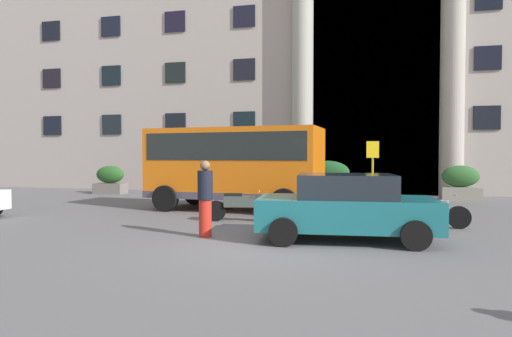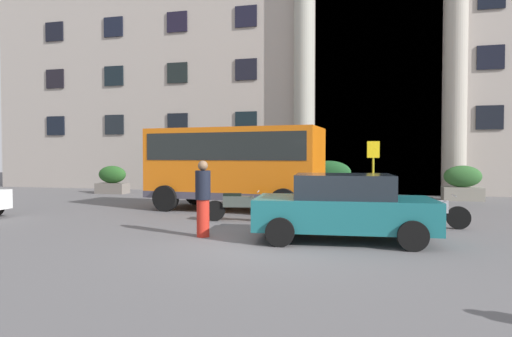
{
  "view_description": "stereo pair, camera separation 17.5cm",
  "coord_description": "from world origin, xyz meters",
  "px_view_note": "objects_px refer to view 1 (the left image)",
  "views": [
    {
      "loc": [
        1.84,
        -9.1,
        1.92
      ],
      "look_at": [
        -1.49,
        5.27,
        1.48
      ],
      "focal_mm": 30.14,
      "sensor_mm": 36.0,
      "label": 1
    },
    {
      "loc": [
        2.01,
        -9.06,
        1.92
      ],
      "look_at": [
        -1.49,
        5.27,
        1.48
      ],
      "focal_mm": 30.14,
      "sensor_mm": 36.0,
      "label": 2
    }
  ],
  "objects_px": {
    "orange_minibus": "(235,162)",
    "hedge_planter_west": "(110,180)",
    "pedestrian_child_trailing": "(205,198)",
    "motorcycle_far_end": "(238,206)",
    "parked_hatchback_near": "(346,207)",
    "bus_stop_sign": "(373,167)",
    "hedge_planter_far_east": "(228,182)",
    "hedge_planter_entrance_left": "(327,180)",
    "hedge_planter_far_west": "(460,183)",
    "motorcycle_near_kerb": "(428,210)"
  },
  "relations": [
    {
      "from": "hedge_planter_west",
      "to": "pedestrian_child_trailing",
      "type": "xyz_separation_m",
      "value": [
        8.63,
        -9.86,
        0.24
      ]
    },
    {
      "from": "pedestrian_child_trailing",
      "to": "motorcycle_far_end",
      "type": "bearing_deg",
      "value": -121.07
    },
    {
      "from": "hedge_planter_entrance_left",
      "to": "hedge_planter_west",
      "type": "height_order",
      "value": "hedge_planter_entrance_left"
    },
    {
      "from": "hedge_planter_far_west",
      "to": "parked_hatchback_near",
      "type": "bearing_deg",
      "value": -114.78
    },
    {
      "from": "orange_minibus",
      "to": "hedge_planter_far_west",
      "type": "distance_m",
      "value": 10.15
    },
    {
      "from": "hedge_planter_far_west",
      "to": "motorcycle_far_end",
      "type": "height_order",
      "value": "hedge_planter_far_west"
    },
    {
      "from": "pedestrian_child_trailing",
      "to": "hedge_planter_west",
      "type": "bearing_deg",
      "value": -77.56
    },
    {
      "from": "hedge_planter_west",
      "to": "motorcycle_far_end",
      "type": "distance_m",
      "value": 11.41
    },
    {
      "from": "orange_minibus",
      "to": "hedge_planter_west",
      "type": "height_order",
      "value": "orange_minibus"
    },
    {
      "from": "hedge_planter_far_east",
      "to": "hedge_planter_far_west",
      "type": "height_order",
      "value": "hedge_planter_far_west"
    },
    {
      "from": "orange_minibus",
      "to": "motorcycle_near_kerb",
      "type": "bearing_deg",
      "value": -16.58
    },
    {
      "from": "hedge_planter_west",
      "to": "pedestrian_child_trailing",
      "type": "distance_m",
      "value": 13.11
    },
    {
      "from": "motorcycle_near_kerb",
      "to": "motorcycle_far_end",
      "type": "relative_size",
      "value": 1.03
    },
    {
      "from": "motorcycle_far_end",
      "to": "pedestrian_child_trailing",
      "type": "relative_size",
      "value": 1.1
    },
    {
      "from": "hedge_planter_entrance_left",
      "to": "hedge_planter_west",
      "type": "distance_m",
      "value": 10.84
    },
    {
      "from": "hedge_planter_entrance_left",
      "to": "parked_hatchback_near",
      "type": "xyz_separation_m",
      "value": [
        1.04,
        -9.91,
        -0.05
      ]
    },
    {
      "from": "bus_stop_sign",
      "to": "hedge_planter_far_east",
      "type": "xyz_separation_m",
      "value": [
        -6.55,
        3.49,
        -0.86
      ]
    },
    {
      "from": "bus_stop_sign",
      "to": "hedge_planter_west",
      "type": "distance_m",
      "value": 13.13
    },
    {
      "from": "hedge_planter_far_east",
      "to": "parked_hatchback_near",
      "type": "bearing_deg",
      "value": -59.45
    },
    {
      "from": "bus_stop_sign",
      "to": "motorcycle_near_kerb",
      "type": "xyz_separation_m",
      "value": [
        1.29,
        -4.01,
        -1.06
      ]
    },
    {
      "from": "bus_stop_sign",
      "to": "hedge_planter_far_east",
      "type": "relative_size",
      "value": 1.68
    },
    {
      "from": "hedge_planter_far_east",
      "to": "motorcycle_near_kerb",
      "type": "height_order",
      "value": "hedge_planter_far_east"
    },
    {
      "from": "hedge_planter_west",
      "to": "motorcycle_near_kerb",
      "type": "height_order",
      "value": "hedge_planter_west"
    },
    {
      "from": "pedestrian_child_trailing",
      "to": "hedge_planter_far_west",
      "type": "bearing_deg",
      "value": -155.9
    },
    {
      "from": "hedge_planter_far_east",
      "to": "pedestrian_child_trailing",
      "type": "xyz_separation_m",
      "value": [
        2.49,
        -10.09,
        0.26
      ]
    },
    {
      "from": "bus_stop_sign",
      "to": "parked_hatchback_near",
      "type": "relative_size",
      "value": 0.6
    },
    {
      "from": "orange_minibus",
      "to": "hedge_planter_far_east",
      "type": "height_order",
      "value": "orange_minibus"
    },
    {
      "from": "orange_minibus",
      "to": "parked_hatchback_near",
      "type": "relative_size",
      "value": 1.53
    },
    {
      "from": "hedge_planter_entrance_left",
      "to": "hedge_planter_far_west",
      "type": "relative_size",
      "value": 1.31
    },
    {
      "from": "motorcycle_far_end",
      "to": "hedge_planter_west",
      "type": "bearing_deg",
      "value": 129.94
    },
    {
      "from": "motorcycle_near_kerb",
      "to": "pedestrian_child_trailing",
      "type": "distance_m",
      "value": 5.96
    },
    {
      "from": "hedge_planter_west",
      "to": "hedge_planter_far_west",
      "type": "relative_size",
      "value": 0.97
    },
    {
      "from": "hedge_planter_entrance_left",
      "to": "hedge_planter_far_east",
      "type": "relative_size",
      "value": 1.44
    },
    {
      "from": "bus_stop_sign",
      "to": "pedestrian_child_trailing",
      "type": "height_order",
      "value": "bus_stop_sign"
    },
    {
      "from": "hedge_planter_far_east",
      "to": "motorcycle_far_end",
      "type": "height_order",
      "value": "hedge_planter_far_east"
    },
    {
      "from": "hedge_planter_far_east",
      "to": "pedestrian_child_trailing",
      "type": "height_order",
      "value": "pedestrian_child_trailing"
    },
    {
      "from": "hedge_planter_entrance_left",
      "to": "hedge_planter_west",
      "type": "bearing_deg",
      "value": -177.78
    },
    {
      "from": "hedge_planter_far_east",
      "to": "hedge_planter_west",
      "type": "distance_m",
      "value": 6.14
    },
    {
      "from": "orange_minibus",
      "to": "bus_stop_sign",
      "type": "bearing_deg",
      "value": 23.58
    },
    {
      "from": "orange_minibus",
      "to": "hedge_planter_far_east",
      "type": "distance_m",
      "value": 5.46
    },
    {
      "from": "orange_minibus",
      "to": "pedestrian_child_trailing",
      "type": "xyz_separation_m",
      "value": [
        0.71,
        -5.03,
        -0.79
      ]
    },
    {
      "from": "bus_stop_sign",
      "to": "motorcycle_far_end",
      "type": "bearing_deg",
      "value": -134.1
    },
    {
      "from": "orange_minibus",
      "to": "hedge_planter_west",
      "type": "distance_m",
      "value": 9.33
    },
    {
      "from": "hedge_planter_entrance_left",
      "to": "parked_hatchback_near",
      "type": "distance_m",
      "value": 9.96
    },
    {
      "from": "hedge_planter_entrance_left",
      "to": "motorcycle_far_end",
      "type": "bearing_deg",
      "value": -105.12
    },
    {
      "from": "bus_stop_sign",
      "to": "hedge_planter_far_west",
      "type": "height_order",
      "value": "bus_stop_sign"
    },
    {
      "from": "hedge_planter_far_west",
      "to": "motorcycle_near_kerb",
      "type": "height_order",
      "value": "hedge_planter_far_west"
    },
    {
      "from": "hedge_planter_west",
      "to": "pedestrian_child_trailing",
      "type": "relative_size",
      "value": 0.86
    },
    {
      "from": "motorcycle_far_end",
      "to": "orange_minibus",
      "type": "bearing_deg",
      "value": 97.85
    },
    {
      "from": "bus_stop_sign",
      "to": "hedge_planter_entrance_left",
      "type": "bearing_deg",
      "value": 116.84
    }
  ]
}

